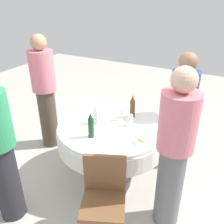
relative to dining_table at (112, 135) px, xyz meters
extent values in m
plane|color=#B7B2A8|center=(0.00, 0.00, -0.59)|extent=(10.00, 10.00, 0.00)
cylinder|color=white|center=(0.00, 0.00, 0.13)|extent=(1.32, 1.32, 0.04)
cylinder|color=white|center=(0.00, 0.00, 0.00)|extent=(1.35, 1.35, 0.22)
cylinder|color=slate|center=(0.00, 0.00, -0.35)|extent=(0.14, 0.14, 0.48)
cylinder|color=slate|center=(0.00, 0.00, -0.58)|extent=(0.56, 0.56, 0.03)
cylinder|color=#593314|center=(-0.31, 0.13, 0.26)|extent=(0.07, 0.07, 0.22)
cone|color=#593314|center=(-0.31, 0.13, 0.40)|extent=(0.06, 0.06, 0.07)
cylinder|color=gold|center=(-0.31, 0.13, 0.45)|extent=(0.03, 0.03, 0.01)
cylinder|color=#194728|center=(0.35, -0.07, 0.26)|extent=(0.07, 0.07, 0.23)
cone|color=#194728|center=(0.35, -0.07, 0.41)|extent=(0.06, 0.06, 0.06)
cylinder|color=silver|center=(0.35, -0.07, 0.44)|extent=(0.03, 0.03, 0.01)
cylinder|color=silver|center=(0.07, -0.18, 0.25)|extent=(0.07, 0.07, 0.19)
cone|color=silver|center=(0.07, -0.18, 0.37)|extent=(0.06, 0.06, 0.06)
cylinder|color=silver|center=(0.07, -0.18, 0.41)|extent=(0.02, 0.02, 0.01)
cylinder|color=white|center=(-0.16, 0.05, 0.15)|extent=(0.06, 0.06, 0.00)
cylinder|color=white|center=(-0.16, 0.05, 0.19)|extent=(0.01, 0.01, 0.07)
cylinder|color=white|center=(-0.16, 0.05, 0.26)|extent=(0.06, 0.06, 0.07)
cylinder|color=white|center=(-0.08, 0.21, 0.15)|extent=(0.06, 0.06, 0.00)
cylinder|color=white|center=(-0.08, 0.21, 0.19)|extent=(0.01, 0.01, 0.07)
cylinder|color=white|center=(-0.08, 0.21, 0.26)|extent=(0.07, 0.07, 0.07)
cylinder|color=gold|center=(-0.08, 0.21, 0.24)|extent=(0.06, 0.06, 0.03)
cylinder|color=white|center=(0.16, 0.46, 0.16)|extent=(0.22, 0.22, 0.02)
ellipsoid|color=tan|center=(0.16, 0.46, 0.18)|extent=(0.10, 0.09, 0.02)
cylinder|color=white|center=(-0.21, -0.26, 0.16)|extent=(0.22, 0.22, 0.02)
cube|color=silver|center=(0.05, -0.02, 0.15)|extent=(0.10, 0.16, 0.00)
cube|color=white|center=(-0.47, -0.08, 0.16)|extent=(0.19, 0.19, 0.02)
cylinder|color=#4C3F33|center=(-0.63, 0.68, -0.17)|extent=(0.26, 0.26, 0.83)
cylinder|color=#334C8C|center=(-0.63, 0.68, 0.49)|extent=(0.34, 0.34, 0.51)
sphere|color=#8C664C|center=(-0.63, 0.68, 0.86)|extent=(0.23, 0.23, 0.23)
cylinder|color=slate|center=(0.39, 0.85, -0.13)|extent=(0.26, 0.26, 0.92)
cylinder|color=#D8727F|center=(0.39, 0.85, 0.60)|extent=(0.34, 0.34, 0.54)
sphere|color=#D8AD8C|center=(0.39, 0.85, 0.98)|extent=(0.22, 0.22, 0.22)
cylinder|color=#26262B|center=(1.10, -0.64, -0.14)|extent=(0.26, 0.26, 0.89)
cylinder|color=#4C3F33|center=(-0.15, -1.18, -0.13)|extent=(0.26, 0.26, 0.91)
cylinder|color=#D8727F|center=(-0.15, -1.18, 0.61)|extent=(0.34, 0.34, 0.57)
sphere|color=tan|center=(-0.15, -1.18, 1.00)|extent=(0.22, 0.22, 0.22)
cube|color=brown|center=(0.89, 0.39, -0.14)|extent=(0.53, 0.53, 0.04)
cube|color=brown|center=(0.73, 0.31, 0.07)|extent=(0.20, 0.38, 0.42)
cylinder|color=gray|center=(0.81, 0.16, -0.38)|extent=(0.03, 0.03, 0.43)
cylinder|color=gray|center=(0.67, 0.47, -0.38)|extent=(0.03, 0.03, 0.43)
camera|label=1|loc=(2.27, 1.21, 1.62)|focal=39.04mm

